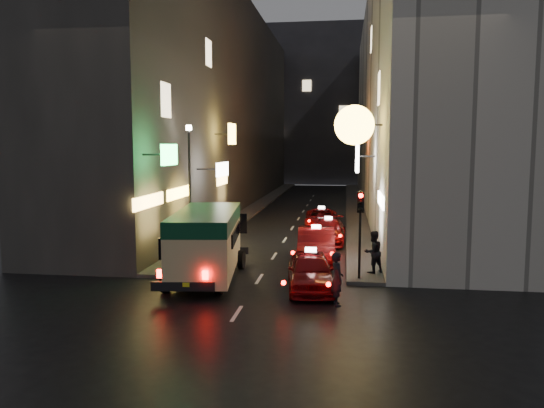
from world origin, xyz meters
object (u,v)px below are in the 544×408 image
at_px(taxi_near, 311,268).
at_px(traffic_light, 360,215).
at_px(minibus, 207,236).
at_px(lamp_post, 190,179).
at_px(pedestrian_crossing, 337,275).

distance_m(taxi_near, traffic_light, 2.90).
relative_size(taxi_near, traffic_light, 1.56).
relative_size(minibus, lamp_post, 1.08).
distance_m(traffic_light, lamp_post, 9.42).
bearing_deg(taxi_near, minibus, 167.13).
distance_m(minibus, taxi_near, 4.45).
height_order(traffic_light, lamp_post, lamp_post).
bearing_deg(minibus, lamp_post, 113.69).
bearing_deg(pedestrian_crossing, taxi_near, 14.75).
xyz_separation_m(minibus, lamp_post, (-2.12, 4.84, 1.96)).
bearing_deg(taxi_near, lamp_post, 137.61).
relative_size(minibus, taxi_near, 1.23).
relative_size(taxi_near, lamp_post, 0.88).
distance_m(minibus, traffic_light, 6.15).
bearing_deg(minibus, pedestrian_crossing, -28.00).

